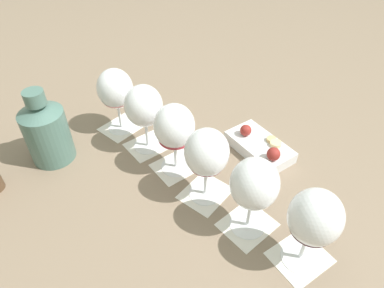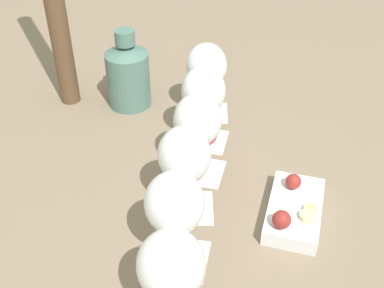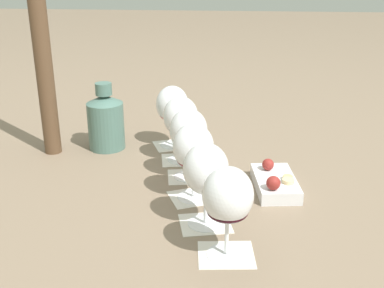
{
  "view_description": "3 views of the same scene",
  "coord_description": "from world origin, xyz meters",
  "px_view_note": "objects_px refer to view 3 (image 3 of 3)",
  "views": [
    {
      "loc": [
        0.5,
        -0.26,
        0.61
      ],
      "look_at": [
        0.0,
        0.0,
        0.12
      ],
      "focal_mm": 32.0,
      "sensor_mm": 36.0,
      "label": 1
    },
    {
      "loc": [
        0.66,
        0.29,
        0.65
      ],
      "look_at": [
        0.0,
        0.0,
        0.12
      ],
      "focal_mm": 45.0,
      "sensor_mm": 36.0,
      "label": 2
    },
    {
      "loc": [
        1.07,
        0.1,
        0.54
      ],
      "look_at": [
        0.0,
        0.0,
        0.12
      ],
      "focal_mm": 45.0,
      "sensor_mm": 36.0,
      "label": 3
    }
  ],
  "objects_px": {
    "wine_glass_0": "(172,107)",
    "ceramic_vase": "(106,120)",
    "wine_glass_2": "(189,133)",
    "wine_glass_5": "(228,199)",
    "snack_dish": "(275,182)",
    "wine_glass_4": "(206,173)",
    "wine_glass_1": "(181,119)",
    "wine_glass_3": "(193,150)",
    "umbrella_pole": "(38,12)"
  },
  "relations": [
    {
      "from": "wine_glass_4",
      "to": "wine_glass_5",
      "type": "height_order",
      "value": "same"
    },
    {
      "from": "umbrella_pole",
      "to": "ceramic_vase",
      "type": "bearing_deg",
      "value": 107.1
    },
    {
      "from": "wine_glass_0",
      "to": "wine_glass_5",
      "type": "relative_size",
      "value": 1.0
    },
    {
      "from": "wine_glass_1",
      "to": "wine_glass_0",
      "type": "bearing_deg",
      "value": -161.28
    },
    {
      "from": "wine_glass_2",
      "to": "wine_glass_3",
      "type": "relative_size",
      "value": 1.0
    },
    {
      "from": "snack_dish",
      "to": "umbrella_pole",
      "type": "height_order",
      "value": "umbrella_pole"
    },
    {
      "from": "ceramic_vase",
      "to": "wine_glass_5",
      "type": "bearing_deg",
      "value": 35.01
    },
    {
      "from": "wine_glass_0",
      "to": "wine_glass_3",
      "type": "bearing_deg",
      "value": 15.37
    },
    {
      "from": "wine_glass_0",
      "to": "wine_glass_1",
      "type": "relative_size",
      "value": 1.0
    },
    {
      "from": "wine_glass_0",
      "to": "snack_dish",
      "type": "bearing_deg",
      "value": 46.72
    },
    {
      "from": "wine_glass_2",
      "to": "ceramic_vase",
      "type": "bearing_deg",
      "value": -124.75
    },
    {
      "from": "wine_glass_5",
      "to": "snack_dish",
      "type": "distance_m",
      "value": 0.33
    },
    {
      "from": "wine_glass_5",
      "to": "snack_dish",
      "type": "bearing_deg",
      "value": 158.59
    },
    {
      "from": "wine_glass_1",
      "to": "umbrella_pole",
      "type": "relative_size",
      "value": 0.23
    },
    {
      "from": "wine_glass_1",
      "to": "wine_glass_3",
      "type": "height_order",
      "value": "same"
    },
    {
      "from": "wine_glass_5",
      "to": "ceramic_vase",
      "type": "height_order",
      "value": "ceramic_vase"
    },
    {
      "from": "wine_glass_3",
      "to": "snack_dish",
      "type": "height_order",
      "value": "wine_glass_3"
    },
    {
      "from": "wine_glass_4",
      "to": "snack_dish",
      "type": "xyz_separation_m",
      "value": [
        -0.18,
        0.16,
        -0.1
      ]
    },
    {
      "from": "wine_glass_1",
      "to": "snack_dish",
      "type": "xyz_separation_m",
      "value": [
        0.16,
        0.25,
        -0.1
      ]
    },
    {
      "from": "wine_glass_4",
      "to": "wine_glass_5",
      "type": "distance_m",
      "value": 0.12
    },
    {
      "from": "wine_glass_0",
      "to": "wine_glass_5",
      "type": "distance_m",
      "value": 0.59
    },
    {
      "from": "wine_glass_0",
      "to": "ceramic_vase",
      "type": "xyz_separation_m",
      "value": [
        0.04,
        -0.19,
        -0.04
      ]
    },
    {
      "from": "wine_glass_1",
      "to": "wine_glass_2",
      "type": "xyz_separation_m",
      "value": [
        0.11,
        0.03,
        0.0
      ]
    },
    {
      "from": "wine_glass_0",
      "to": "ceramic_vase",
      "type": "bearing_deg",
      "value": -79.72
    },
    {
      "from": "wine_glass_1",
      "to": "wine_glass_3",
      "type": "bearing_deg",
      "value": 13.66
    },
    {
      "from": "wine_glass_1",
      "to": "wine_glass_5",
      "type": "xyz_separation_m",
      "value": [
        0.45,
        0.14,
        0.0
      ]
    },
    {
      "from": "wine_glass_2",
      "to": "umbrella_pole",
      "type": "distance_m",
      "value": 0.52
    },
    {
      "from": "wine_glass_1",
      "to": "wine_glass_5",
      "type": "relative_size",
      "value": 1.0
    },
    {
      "from": "wine_glass_4",
      "to": "umbrella_pole",
      "type": "height_order",
      "value": "umbrella_pole"
    },
    {
      "from": "wine_glass_3",
      "to": "umbrella_pole",
      "type": "bearing_deg",
      "value": -119.69
    },
    {
      "from": "wine_glass_5",
      "to": "wine_glass_2",
      "type": "bearing_deg",
      "value": -162.97
    },
    {
      "from": "wine_glass_1",
      "to": "ceramic_vase",
      "type": "xyz_separation_m",
      "value": [
        -0.07,
        -0.23,
        -0.04
      ]
    },
    {
      "from": "snack_dish",
      "to": "umbrella_pole",
      "type": "relative_size",
      "value": 0.23
    },
    {
      "from": "wine_glass_1",
      "to": "umbrella_pole",
      "type": "bearing_deg",
      "value": -94.21
    },
    {
      "from": "snack_dish",
      "to": "wine_glass_2",
      "type": "bearing_deg",
      "value": -103.7
    },
    {
      "from": "wine_glass_2",
      "to": "wine_glass_3",
      "type": "xyz_separation_m",
      "value": [
        0.11,
        0.02,
        -0.0
      ]
    },
    {
      "from": "umbrella_pole",
      "to": "wine_glass_4",
      "type": "bearing_deg",
      "value": 52.07
    },
    {
      "from": "wine_glass_4",
      "to": "snack_dish",
      "type": "height_order",
      "value": "wine_glass_4"
    },
    {
      "from": "wine_glass_2",
      "to": "wine_glass_5",
      "type": "distance_m",
      "value": 0.36
    },
    {
      "from": "wine_glass_2",
      "to": "wine_glass_0",
      "type": "bearing_deg",
      "value": -162.41
    },
    {
      "from": "ceramic_vase",
      "to": "snack_dish",
      "type": "height_order",
      "value": "ceramic_vase"
    },
    {
      "from": "wine_glass_0",
      "to": "umbrella_pole",
      "type": "xyz_separation_m",
      "value": [
        0.08,
        -0.34,
        0.28
      ]
    },
    {
      "from": "ceramic_vase",
      "to": "umbrella_pole",
      "type": "bearing_deg",
      "value": -72.9
    },
    {
      "from": "wine_glass_1",
      "to": "wine_glass_3",
      "type": "relative_size",
      "value": 1.0
    },
    {
      "from": "wine_glass_5",
      "to": "umbrella_pole",
      "type": "height_order",
      "value": "umbrella_pole"
    },
    {
      "from": "wine_glass_5",
      "to": "ceramic_vase",
      "type": "bearing_deg",
      "value": -144.99
    },
    {
      "from": "wine_glass_3",
      "to": "snack_dish",
      "type": "bearing_deg",
      "value": 106.49
    },
    {
      "from": "wine_glass_0",
      "to": "wine_glass_4",
      "type": "xyz_separation_m",
      "value": [
        0.45,
        0.13,
        0.0
      ]
    },
    {
      "from": "wine_glass_2",
      "to": "snack_dish",
      "type": "bearing_deg",
      "value": 76.3
    },
    {
      "from": "snack_dish",
      "to": "wine_glass_5",
      "type": "bearing_deg",
      "value": -21.41
    }
  ]
}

